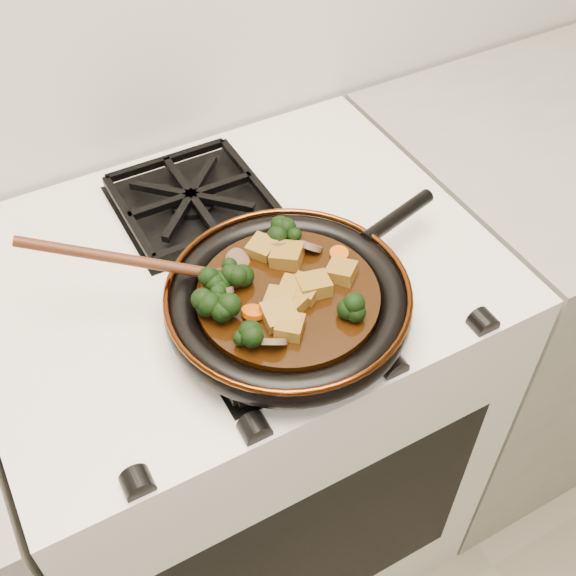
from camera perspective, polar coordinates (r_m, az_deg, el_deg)
stove at (r=1.43m, az=-3.52°, el=-10.63°), size 0.76×0.60×0.90m
burner_grate_front at (r=0.98m, az=-1.14°, el=-2.32°), size 0.23×0.23×0.03m
burner_grate_back at (r=1.17m, az=-7.62°, el=6.92°), size 0.23×0.23×0.03m
skillet at (r=0.96m, az=0.10°, el=-0.99°), size 0.45×0.33×0.05m
braising_sauce at (r=0.96m, az=0.00°, el=-0.85°), size 0.24×0.24×0.02m
tofu_cube_0 at (r=0.95m, az=2.02°, el=0.15°), size 0.05×0.05×0.03m
tofu_cube_1 at (r=0.94m, az=0.35°, el=-0.20°), size 0.05×0.05×0.02m
tofu_cube_2 at (r=0.91m, az=-0.68°, el=-2.18°), size 0.05×0.05×0.03m
tofu_cube_3 at (r=0.90m, az=0.14°, el=-3.11°), size 0.05×0.05×0.02m
tofu_cube_4 at (r=1.00m, az=-2.06°, el=3.16°), size 0.05×0.05×0.02m
tofu_cube_5 at (r=0.93m, az=0.29°, el=-1.12°), size 0.04×0.05×0.02m
tofu_cube_6 at (r=0.94m, az=1.34°, el=-0.15°), size 0.05×0.05×0.03m
tofu_cube_7 at (r=0.97m, az=4.24°, el=1.27°), size 0.05×0.05×0.03m
tofu_cube_8 at (r=0.93m, az=-0.63°, el=-1.05°), size 0.05×0.05×0.02m
tofu_cube_9 at (r=0.99m, az=-0.07°, el=2.57°), size 0.06×0.06×0.03m
broccoli_floret_0 at (r=0.92m, az=4.47°, el=-1.65°), size 0.07×0.07×0.08m
broccoli_floret_1 at (r=0.92m, az=-5.64°, el=-1.76°), size 0.09×0.08×0.06m
broccoli_floret_2 at (r=0.96m, az=-3.95°, el=1.16°), size 0.08×0.09×0.06m
broccoli_floret_3 at (r=0.95m, az=-5.24°, el=0.28°), size 0.08×0.08×0.06m
broccoli_floret_4 at (r=0.89m, az=-3.50°, el=-3.82°), size 0.09×0.08×0.07m
broccoli_floret_5 at (r=1.02m, az=-0.20°, el=4.21°), size 0.08×0.08×0.06m
broccoli_floret_6 at (r=0.93m, az=-5.77°, el=-1.42°), size 0.08×0.09×0.07m
carrot_coin_0 at (r=0.96m, az=-6.12°, el=0.37°), size 0.03×0.03×0.01m
carrot_coin_1 at (r=0.92m, az=-2.77°, el=-1.92°), size 0.03×0.03×0.02m
carrot_coin_2 at (r=0.94m, az=0.97°, el=-0.65°), size 0.03×0.03×0.02m
carrot_coin_3 at (r=1.00m, az=4.05°, el=2.70°), size 0.03×0.03×0.01m
carrot_coin_4 at (r=0.97m, az=-4.52°, el=0.94°), size 0.03×0.03×0.02m
mushroom_slice_0 at (r=0.95m, az=-5.34°, el=-0.23°), size 0.04×0.04×0.03m
mushroom_slice_1 at (r=0.99m, az=-4.01°, el=2.21°), size 0.05×0.05×0.03m
mushroom_slice_2 at (r=1.01m, az=-0.77°, el=3.50°), size 0.05×0.05×0.03m
mushroom_slice_3 at (r=1.00m, az=1.75°, el=3.32°), size 0.05×0.05×0.03m
mushroom_slice_4 at (r=0.89m, az=-1.25°, el=-4.26°), size 0.05×0.04×0.03m
wooden_spoon at (r=0.96m, az=-9.52°, el=1.70°), size 0.16×0.10×0.28m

